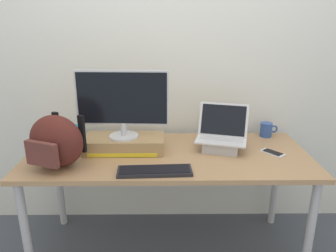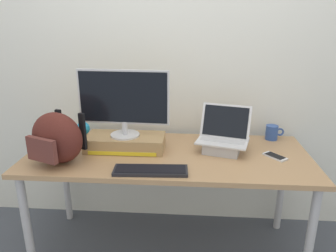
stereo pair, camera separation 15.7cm
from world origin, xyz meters
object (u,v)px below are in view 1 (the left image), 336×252
object	(u,v)px
cell_phone	(273,153)
plush_toy	(77,131)
desktop_monitor	(122,102)
toner_box_yellow	(124,144)
external_keyboard	(155,171)
coffee_mug	(266,130)
open_laptop	(221,140)
messenger_backpack	(56,141)

from	to	relation	value
cell_phone	plush_toy	distance (m)	1.34
desktop_monitor	plush_toy	xyz separation A→B (m)	(-0.36, 0.24, -0.27)
toner_box_yellow	external_keyboard	size ratio (longest dim) A/B	1.21
desktop_monitor	coffee_mug	xyz separation A→B (m)	(0.99, 0.25, -0.27)
open_laptop	messenger_backpack	xyz separation A→B (m)	(-0.98, -0.24, 0.09)
coffee_mug	cell_phone	distance (m)	0.32
open_laptop	messenger_backpack	bearing A→B (deg)	-150.50
desktop_monitor	open_laptop	xyz separation A→B (m)	(0.63, 0.02, -0.26)
messenger_backpack	plush_toy	bearing A→B (deg)	112.70
coffee_mug	plush_toy	bearing A→B (deg)	-179.54
desktop_monitor	open_laptop	bearing A→B (deg)	4.76
coffee_mug	plush_toy	size ratio (longest dim) A/B	1.28
plush_toy	cell_phone	bearing A→B (deg)	-13.15
plush_toy	external_keyboard	bearing A→B (deg)	-44.71
desktop_monitor	coffee_mug	distance (m)	1.06
open_laptop	coffee_mug	size ratio (longest dim) A/B	2.88
messenger_backpack	open_laptop	bearing A→B (deg)	35.56
toner_box_yellow	messenger_backpack	size ratio (longest dim) A/B	1.30
cell_phone	coffee_mug	bearing A→B (deg)	41.25
coffee_mug	cell_phone	size ratio (longest dim) A/B	0.82
messenger_backpack	cell_phone	world-z (taller)	messenger_backpack
plush_toy	messenger_backpack	bearing A→B (deg)	-88.93
external_keyboard	open_laptop	bearing A→B (deg)	35.91
toner_box_yellow	open_laptop	size ratio (longest dim) A/B	1.38
toner_box_yellow	desktop_monitor	bearing A→B (deg)	-93.91
desktop_monitor	messenger_backpack	xyz separation A→B (m)	(-0.35, -0.22, -0.17)
plush_toy	desktop_monitor	bearing A→B (deg)	-33.92
coffee_mug	cell_phone	xyz separation A→B (m)	(-0.05, -0.32, -0.05)
messenger_backpack	toner_box_yellow	bearing A→B (deg)	53.94
toner_box_yellow	coffee_mug	size ratio (longest dim) A/B	3.98
desktop_monitor	cell_phone	distance (m)	0.99
cell_phone	plush_toy	world-z (taller)	plush_toy
toner_box_yellow	plush_toy	xyz separation A→B (m)	(-0.36, 0.24, 0.00)
messenger_backpack	cell_phone	bearing A→B (deg)	28.75
external_keyboard	cell_phone	size ratio (longest dim) A/B	2.72
toner_box_yellow	external_keyboard	distance (m)	0.38
coffee_mug	plush_toy	xyz separation A→B (m)	(-1.35, -0.01, -0.00)
cell_phone	messenger_backpack	bearing A→B (deg)	147.41
coffee_mug	messenger_backpack	bearing A→B (deg)	-160.47
toner_box_yellow	plush_toy	size ratio (longest dim) A/B	5.11
open_laptop	coffee_mug	bearing A→B (deg)	48.30
open_laptop	external_keyboard	xyz separation A→B (m)	(-0.42, -0.34, -0.05)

